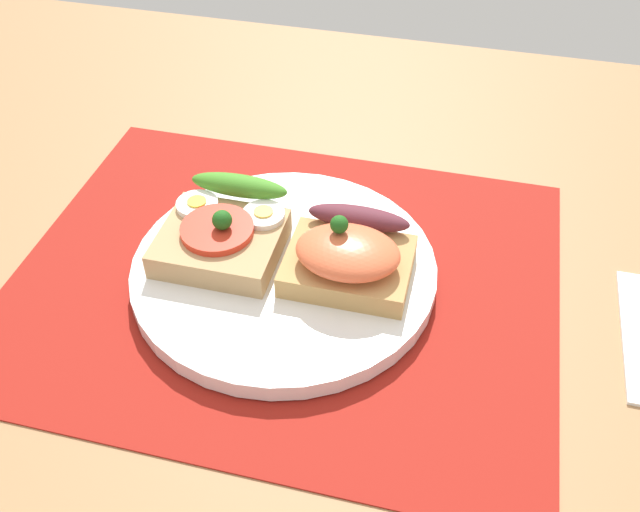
{
  "coord_description": "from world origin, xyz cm",
  "views": [
    {
      "loc": [
        12.77,
        -39.54,
        41.39
      ],
      "look_at": [
        3.0,
        0.0,
        3.29
      ],
      "focal_mm": 39.96,
      "sensor_mm": 36.0,
      "label": 1
    }
  ],
  "objects": [
    {
      "name": "plate",
      "position": [
        0.0,
        0.0,
        1.05
      ],
      "size": [
        24.64,
        24.64,
        1.49
      ],
      "primitive_type": "cylinder",
      "color": "white",
      "rests_on": "placemat"
    },
    {
      "name": "placemat",
      "position": [
        0.0,
        0.0,
        0.15
      ],
      "size": [
        43.95,
        35.69,
        0.3
      ],
      "primitive_type": "cube",
      "color": "maroon",
      "rests_on": "ground_plane"
    },
    {
      "name": "ground_plane",
      "position": [
        0.0,
        0.0,
        -1.6
      ],
      "size": [
        120.0,
        90.0,
        3.2
      ],
      "primitive_type": "cube",
      "color": "#A07248"
    },
    {
      "name": "sandwich_egg_tomato",
      "position": [
        -5.29,
        1.15,
        3.38
      ],
      "size": [
        9.57,
        10.02,
        4.4
      ],
      "color": "tan",
      "rests_on": "plate"
    },
    {
      "name": "sandwich_salmon",
      "position": [
        5.3,
        -0.12,
        3.87
      ],
      "size": [
        9.79,
        9.14,
        5.76
      ],
      "color": "tan",
      "rests_on": "plate"
    }
  ]
}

